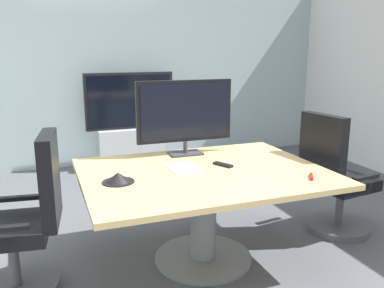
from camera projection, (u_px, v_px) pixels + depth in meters
ground_plane at (205, 265)px, 3.13m from camera, size 7.39×7.39×0.00m
wall_back_glass_partition at (119, 71)px, 5.74m from camera, size 6.32×0.10×2.62m
conference_table at (204, 193)px, 3.09m from camera, size 1.80×1.37×0.73m
office_chair_left at (26, 228)px, 2.71m from camera, size 0.62×0.60×1.09m
office_chair_right at (334, 184)px, 3.59m from camera, size 0.62×0.60×1.09m
tv_monitor at (185, 113)px, 3.45m from camera, size 0.84×0.18×0.64m
wall_display_unit at (131, 136)px, 5.63m from camera, size 1.20×0.36×1.31m
conference_phone at (118, 178)px, 2.78m from camera, size 0.22×0.22×0.07m
remote_control at (223, 165)px, 3.18m from camera, size 0.12×0.18×0.02m
whiteboard_marker at (311, 177)px, 2.88m from camera, size 0.09×0.12×0.02m
paper_notepad at (183, 168)px, 3.10m from camera, size 0.22×0.31×0.01m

